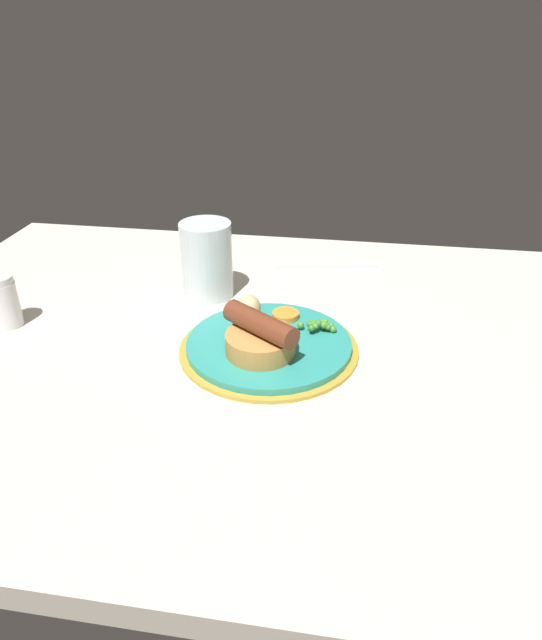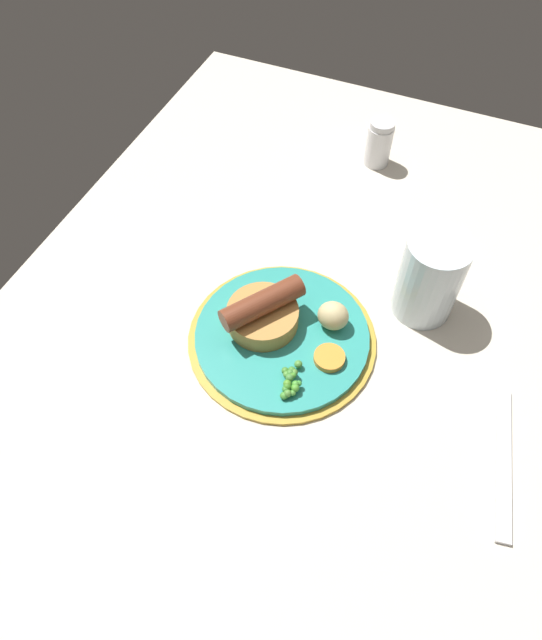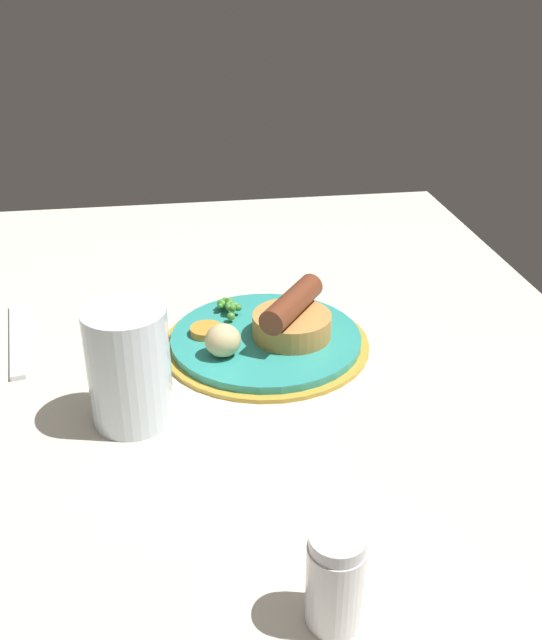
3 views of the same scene
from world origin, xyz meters
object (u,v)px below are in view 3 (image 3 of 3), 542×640
fork (17,339)px  drinking_glass (129,366)px  dinner_plate (266,341)px  pea_pile (229,305)px  carrot_slice_3 (207,331)px  potato_chunk_0 (223,340)px  sausage_pudding (292,319)px  salt_shaker (335,579)px

fork → drinking_glass: drinking_glass is taller
dinner_plate → fork: 29.06cm
pea_pile → carrot_slice_3: pea_pile is taller
pea_pile → potato_chunk_0: potato_chunk_0 is taller
sausage_pudding → drinking_glass: bearing=158.1°
dinner_plate → fork: size_ratio=1.32×
dinner_plate → drinking_glass: drinking_glass is taller
sausage_pudding → drinking_glass: size_ratio=0.88×
dinner_plate → salt_shaker: salt_shaker is taller
potato_chunk_0 → salt_shaker: (-34.07, -4.43, 0.50)cm
fork → pea_pile: bearing=-97.4°
drinking_glass → carrot_slice_3: bearing=-31.2°
dinner_plate → salt_shaker: 37.98cm
carrot_slice_3 → drinking_glass: 16.14cm
dinner_plate → drinking_glass: bearing=129.3°
dinner_plate → salt_shaker: bearing=178.8°
sausage_pudding → fork: (5.99, 31.45, -3.29)cm
drinking_glass → pea_pile: bearing=-31.2°
carrot_slice_3 → pea_pile: bearing=-31.2°
sausage_pudding → potato_chunk_0: (-3.16, 8.12, -0.32)cm
sausage_pudding → potato_chunk_0: bearing=146.4°
potato_chunk_0 → fork: (9.15, 23.32, -2.96)cm
carrot_slice_3 → salt_shaker: salt_shaker is taller
carrot_slice_3 → drinking_glass: size_ratio=0.32×
carrot_slice_3 → salt_shaker: (-39.12, -5.87, 1.93)cm
sausage_pudding → pea_pile: sausage_pudding is taller
potato_chunk_0 → salt_shaker: size_ratio=0.52×
dinner_plate → carrot_slice_3: (1.29, 6.68, 1.26)cm
potato_chunk_0 → salt_shaker: salt_shaker is taller
carrot_slice_3 → salt_shaker: bearing=-171.5°
dinner_plate → carrot_slice_3: bearing=79.1°
potato_chunk_0 → sausage_pudding: bearing=-68.7°
drinking_glass → salt_shaker: (-25.77, -13.95, -2.17)cm
pea_pile → potato_chunk_0: (-10.09, 1.61, 0.87)cm
fork → dinner_plate: bearing=-110.3°
salt_shaker → drinking_glass: bearing=28.4°
potato_chunk_0 → salt_shaker: 34.36cm
drinking_glass → potato_chunk_0: bearing=-48.9°
pea_pile → carrot_slice_3: bearing=148.8°
sausage_pudding → carrot_slice_3: (1.90, 9.57, -1.76)cm
carrot_slice_3 → fork: size_ratio=0.21×
sausage_pudding → carrot_slice_3: bearing=113.9°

